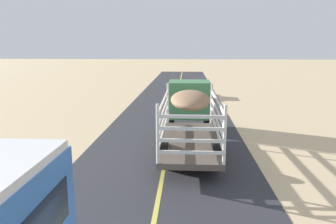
{
  "coord_description": "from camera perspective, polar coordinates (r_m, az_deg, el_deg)",
  "views": [
    {
      "loc": [
        0.9,
        -3.9,
        5.04
      ],
      "look_at": [
        0.0,
        11.68,
        1.82
      ],
      "focal_mm": 34.38,
      "sensor_mm": 36.0,
      "label": 1
    }
  ],
  "objects": [
    {
      "name": "livestock_truck",
      "position": [
        17.74,
        3.84,
        1.08
      ],
      "size": [
        2.53,
        9.7,
        3.02
      ],
      "color": "#3F7F4C",
      "rests_on": "road_surface"
    },
    {
      "name": "car_far",
      "position": [
        32.83,
        3.63,
        4.03
      ],
      "size": [
        1.8,
        4.4,
        1.46
      ],
      "color": "#264C8C",
      "rests_on": "road_surface"
    }
  ]
}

